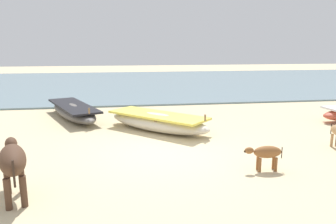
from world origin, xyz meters
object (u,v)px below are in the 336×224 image
object	(u,v)px
fishing_boat_3	(158,122)
fishing_boat_0	(73,111)
calf_near_brown	(266,153)
cow_adult_dark	(13,161)

from	to	relation	value
fishing_boat_3	fishing_boat_0	bearing A→B (deg)	-173.80
fishing_boat_0	calf_near_brown	size ratio (longest dim) A/B	4.98
fishing_boat_3	calf_near_brown	world-z (taller)	fishing_boat_3
fishing_boat_0	cow_adult_dark	world-z (taller)	cow_adult_dark
cow_adult_dark	calf_near_brown	size ratio (longest dim) A/B	1.74
fishing_boat_0	cow_adult_dark	bearing A→B (deg)	-23.85
fishing_boat_0	calf_near_brown	bearing A→B (deg)	15.88
fishing_boat_3	cow_adult_dark	bearing A→B (deg)	-80.47
fishing_boat_0	fishing_boat_3	bearing A→B (deg)	28.88
cow_adult_dark	fishing_boat_0	bearing A→B (deg)	-19.17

